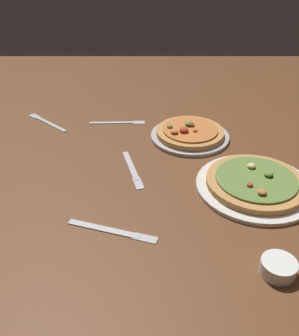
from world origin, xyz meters
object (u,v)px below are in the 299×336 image
Objects in this scene: ramekin_sauce at (278,268)px; fork_left at (47,122)px; fork_spare at (119,122)px; knife_spare at (113,230)px; pizza_plate_near at (255,184)px; pizza_plate_far at (190,134)px; knife_right at (132,169)px.

ramekin_sauce reaches higher than fork_left.
fork_spare and knife_spare have the same top height.
fork_spare is (-0.39, 0.74, -0.01)m from ramekin_sauce.
fork_spare is at bearing 134.77° from pizza_plate_near.
pizza_plate_far is 0.63m from ramekin_sauce.
pizza_plate_far is at bearing -12.96° from fork_left.
fork_left is 0.27m from fork_spare.
knife_spare is at bearing -115.61° from pizza_plate_far.
knife_right is 1.01× the size of fork_spare.
pizza_plate_near is 1.22× the size of pizza_plate_far.
knife_right is (-0.35, 0.10, -0.01)m from pizza_plate_near.
pizza_plate_far reaches higher than knife_spare.
fork_left and knife_spare have the same top height.
ramekin_sauce is (-0.02, -0.31, 0.00)m from pizza_plate_near.
pizza_plate_far is 1.20× the size of knife_spare.
ramekin_sauce is at bearing -94.32° from pizza_plate_near.
pizza_plate_far is 0.54m from knife_spare.
knife_right is 0.93× the size of knife_spare.
pizza_plate_far reaches higher than ramekin_sauce.
knife_spare is (0.03, -0.60, -0.00)m from fork_spare.
knife_spare is (-0.23, -0.49, -0.01)m from pizza_plate_far.
knife_right is at bearing -133.10° from pizza_plate_far.
fork_left is at bearing 148.39° from pizza_plate_near.
fork_left is 0.83× the size of knife_right.
ramekin_sauce reaches higher than knife_right.
fork_spare is at bearing 92.46° from knife_spare.
fork_left is at bearing 167.04° from pizza_plate_far.
knife_spare is (0.30, -0.61, 0.00)m from fork_left.
knife_spare is at bearing -87.54° from fork_spare.
pizza_plate_near is 0.37m from knife_right.
fork_spare is (0.27, -0.00, 0.00)m from fork_left.
fork_left is 0.84× the size of fork_spare.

